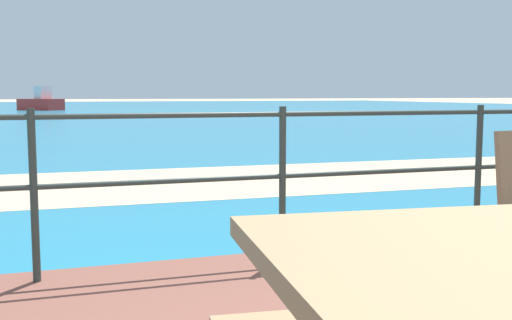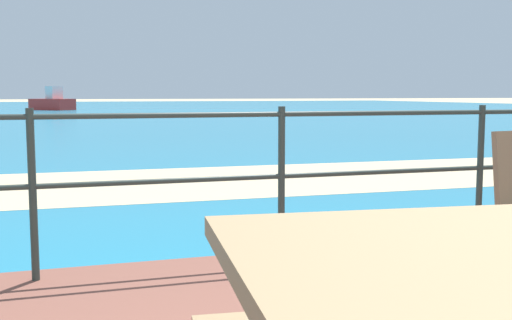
% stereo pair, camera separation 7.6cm
% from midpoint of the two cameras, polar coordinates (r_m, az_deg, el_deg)
% --- Properties ---
extents(sea_water, '(90.00, 90.00, 0.01)m').
position_cam_midpoint_polar(sea_water, '(41.26, -15.53, 4.41)').
color(sea_water, teal).
rests_on(sea_water, ground).
extents(beach_strip, '(54.04, 3.65, 0.01)m').
position_cam_midpoint_polar(beach_strip, '(7.75, -7.24, -2.09)').
color(beach_strip, tan).
rests_on(beach_strip, ground).
extents(railing_fence, '(5.94, 0.04, 0.97)m').
position_cam_midpoint_polar(railing_fence, '(3.88, 2.93, -0.21)').
color(railing_fence, '#2D3833').
rests_on(railing_fence, patio_paving).
extents(boat_near, '(3.10, 3.14, 1.56)m').
position_cam_midpoint_polar(boat_near, '(43.35, -18.29, 5.03)').
color(boat_near, red).
rests_on(boat_near, sea_water).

